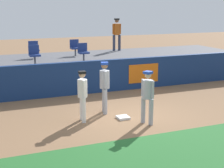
# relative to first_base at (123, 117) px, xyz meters

# --- Properties ---
(ground_plane) EXTENTS (60.00, 60.00, 0.00)m
(ground_plane) POSITION_rel_first_base_xyz_m (0.29, -0.03, -0.04)
(ground_plane) COLOR #846042
(grass_foreground_strip) EXTENTS (18.00, 2.80, 0.01)m
(grass_foreground_strip) POSITION_rel_first_base_xyz_m (0.29, -3.10, -0.04)
(grass_foreground_strip) COLOR #26662B
(grass_foreground_strip) RESTS_ON ground_plane
(first_base) EXTENTS (0.40, 0.40, 0.08)m
(first_base) POSITION_rel_first_base_xyz_m (0.00, 0.00, 0.00)
(first_base) COLOR white
(first_base) RESTS_ON ground_plane
(player_fielder_home) EXTENTS (0.36, 0.53, 1.70)m
(player_fielder_home) POSITION_rel_first_base_xyz_m (-1.34, 0.28, 0.94)
(player_fielder_home) COLOR white
(player_fielder_home) RESTS_ON ground_plane
(player_runner_visitor) EXTENTS (0.44, 0.45, 1.75)m
(player_runner_visitor) POSITION_rel_first_base_xyz_m (0.51, -0.77, 0.97)
(player_runner_visitor) COLOR #9EA3AD
(player_runner_visitor) RESTS_ON ground_plane
(player_coach_visitor) EXTENTS (0.43, 0.50, 1.84)m
(player_coach_visitor) POSITION_rel_first_base_xyz_m (-0.34, 0.86, 1.03)
(player_coach_visitor) COLOR #9EA3AD
(player_coach_visitor) RESTS_ON ground_plane
(field_wall) EXTENTS (18.00, 0.26, 1.43)m
(field_wall) POSITION_rel_first_base_xyz_m (0.31, 3.75, 0.68)
(field_wall) COLOR navy
(field_wall) RESTS_ON ground_plane
(bleacher_platform) EXTENTS (18.00, 4.80, 1.21)m
(bleacher_platform) POSITION_rel_first_base_xyz_m (0.29, 6.32, 0.56)
(bleacher_platform) COLOR #59595E
(bleacher_platform) RESTS_ON ground_plane
(seat_front_left) EXTENTS (0.47, 0.44, 0.84)m
(seat_front_left) POSITION_rel_first_base_xyz_m (-2.04, 5.19, 1.64)
(seat_front_left) COLOR #4C4C51
(seat_front_left) RESTS_ON bleacher_platform
(seat_back_left) EXTENTS (0.48, 0.44, 0.84)m
(seat_back_left) POSITION_rel_first_base_xyz_m (-1.76, 6.99, 1.64)
(seat_back_left) COLOR #4C4C51
(seat_back_left) RESTS_ON bleacher_platform
(seat_front_center) EXTENTS (0.46, 0.44, 0.84)m
(seat_front_center) POSITION_rel_first_base_xyz_m (0.24, 5.19, 1.64)
(seat_front_center) COLOR #4C4C51
(seat_front_center) RESTS_ON bleacher_platform
(seat_back_center) EXTENTS (0.47, 0.44, 0.84)m
(seat_back_center) POSITION_rel_first_base_xyz_m (0.36, 6.99, 1.64)
(seat_back_center) COLOR #4C4C51
(seat_back_center) RESTS_ON bleacher_platform
(spectator_hooded) EXTENTS (0.51, 0.38, 1.84)m
(spectator_hooded) POSITION_rel_first_base_xyz_m (3.18, 8.08, 2.23)
(spectator_hooded) COLOR #33384C
(spectator_hooded) RESTS_ON bleacher_platform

